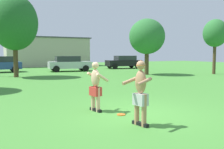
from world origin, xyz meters
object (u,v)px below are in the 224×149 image
at_px(player_with_cap, 140,90).
at_px(frisbee, 121,115).
at_px(tree_right_field, 14,23).
at_px(car_silver_mid_lot, 69,63).
at_px(tree_left_field, 215,34).
at_px(tree_near_building, 147,37).
at_px(car_black_near_post, 124,62).
at_px(player_in_red, 96,85).

bearing_deg(player_with_cap, frisbee, 84.79).
bearing_deg(tree_right_field, car_silver_mid_lot, 36.71).
relative_size(frisbee, car_silver_mid_lot, 0.06).
xyz_separation_m(tree_left_field, tree_near_building, (-5.78, 2.32, -0.32)).
height_order(car_black_near_post, tree_near_building, tree_near_building).
bearing_deg(frisbee, player_with_cap, -95.21).
height_order(tree_left_field, tree_right_field, tree_right_field).
bearing_deg(player_in_red, car_silver_mid_lot, 75.09).
bearing_deg(car_black_near_post, player_with_cap, -119.26).
height_order(frisbee, tree_left_field, tree_left_field).
height_order(car_silver_mid_lot, tree_left_field, tree_left_field).
xyz_separation_m(player_with_cap, tree_right_field, (-1.35, 15.39, 3.30)).
xyz_separation_m(player_in_red, car_black_near_post, (12.20, 19.09, -0.02)).
bearing_deg(tree_left_field, car_silver_mid_lot, 138.49).
bearing_deg(tree_left_field, player_in_red, -151.73).
height_order(player_in_red, car_silver_mid_lot, player_in_red).
bearing_deg(player_in_red, tree_left_field, 28.27).
height_order(player_with_cap, tree_near_building, tree_near_building).
xyz_separation_m(player_with_cap, car_silver_mid_lot, (4.31, 19.61, -0.11)).
relative_size(player_in_red, tree_right_field, 0.25).
xyz_separation_m(tree_right_field, tree_near_building, (10.48, -2.85, -0.92)).
distance_m(player_with_cap, tree_near_building, 15.70).
xyz_separation_m(player_in_red, tree_near_building, (9.52, 10.54, 2.47)).
bearing_deg(player_in_red, tree_near_building, 47.93).
bearing_deg(player_in_red, player_with_cap, -79.25).
height_order(player_with_cap, car_silver_mid_lot, player_with_cap).
bearing_deg(car_black_near_post, car_silver_mid_lot, -168.81).
bearing_deg(frisbee, tree_left_field, 31.39).
bearing_deg(player_in_red, car_black_near_post, 57.42).
bearing_deg(frisbee, player_in_red, 121.09).
height_order(player_in_red, tree_right_field, tree_right_field).
bearing_deg(tree_near_building, tree_left_field, -21.86).
height_order(player_with_cap, tree_right_field, tree_right_field).
height_order(frisbee, tree_near_building, tree_near_building).
bearing_deg(car_silver_mid_lot, car_black_near_post, 11.19).
relative_size(player_with_cap, frisbee, 6.63).
bearing_deg(car_silver_mid_lot, player_with_cap, -102.39).
xyz_separation_m(player_in_red, frisbee, (0.49, -0.81, -0.83)).
bearing_deg(player_with_cap, player_in_red, 100.75).
bearing_deg(car_black_near_post, tree_left_field, -74.12).
relative_size(player_with_cap, tree_left_field, 0.35).
relative_size(player_in_red, tree_near_building, 0.33).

